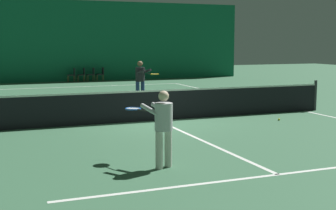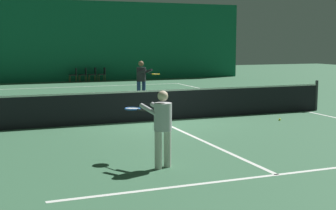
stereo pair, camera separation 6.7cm
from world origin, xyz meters
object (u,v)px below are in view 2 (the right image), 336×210
tennis_net (158,104)px  courtside_chair_0 (74,74)px  player_near (161,123)px  tennis_ball (280,120)px  courtside_chair_2 (93,73)px  courtside_chair_3 (103,73)px  courtside_chair_1 (84,74)px  player_far (142,78)px

tennis_net → courtside_chair_0: (0.04, 15.21, -0.03)m
player_near → tennis_ball: size_ratio=22.68×
courtside_chair_2 → courtside_chair_3: size_ratio=1.00×
courtside_chair_1 → courtside_chair_3: same height
tennis_ball → tennis_net: bearing=158.7°
tennis_net → courtside_chair_0: 15.21m
courtside_chair_0 → tennis_net: bearing=-0.2°
player_near → tennis_net: bearing=-40.3°
tennis_net → courtside_chair_2: (1.23, 15.21, -0.03)m
player_far → courtside_chair_0: player_far is taller
courtside_chair_3 → tennis_ball: courtside_chair_3 is taller
tennis_net → courtside_chair_2: size_ratio=14.29×
tennis_ball → player_far: bearing=111.7°
player_far → courtside_chair_0: (-0.99, 10.38, -0.47)m
courtside_chair_0 → courtside_chair_3: same height
courtside_chair_0 → player_near: bearing=-5.2°
player_far → courtside_chair_1: (-0.40, 10.38, -0.47)m
tennis_net → tennis_ball: 3.79m
courtside_chair_2 → courtside_chair_3: same height
player_far → courtside_chair_1: bearing=164.6°
courtside_chair_0 → courtside_chair_2: 1.19m
player_near → courtside_chair_2: player_near is taller
tennis_net → courtside_chair_1: tennis_net is taller
courtside_chair_1 → courtside_chair_3: 1.19m
player_near → courtside_chair_1: bearing=-27.9°
player_far → tennis_ball: bearing=4.1°
courtside_chair_2 → courtside_chair_1: bearing=-90.0°
player_near → player_far: bearing=-36.9°
player_far → courtside_chair_3: bearing=158.0°
player_far → courtside_chair_2: 10.39m
courtside_chair_0 → tennis_ball: (3.46, -16.58, -0.45)m
courtside_chair_1 → courtside_chair_2: bearing=90.0°
courtside_chair_3 → tennis_ball: 16.67m
tennis_net → player_near: (-1.80, -5.15, 0.36)m
courtside_chair_2 → tennis_ball: 16.74m
courtside_chair_1 → courtside_chair_2: 0.59m
courtside_chair_2 → tennis_ball: (2.27, -16.58, -0.45)m
player_far → tennis_ball: player_far is taller
courtside_chair_0 → tennis_ball: courtside_chair_0 is taller
tennis_net → courtside_chair_1: size_ratio=14.29×
courtside_chair_3 → player_far: bearing=-4.3°
player_far → courtside_chair_3: size_ratio=1.95×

